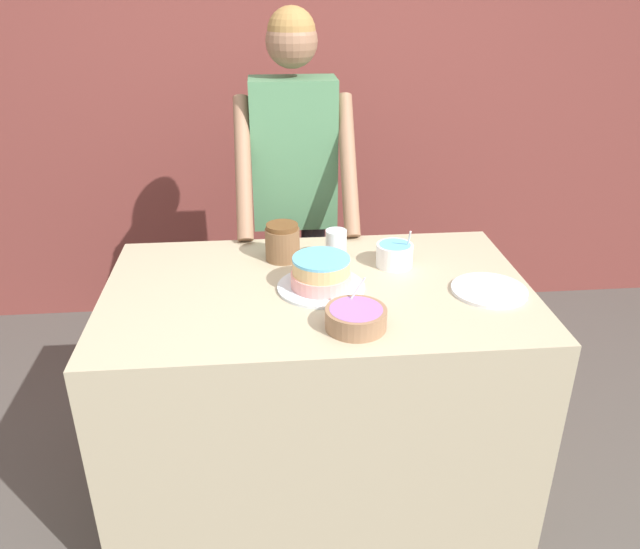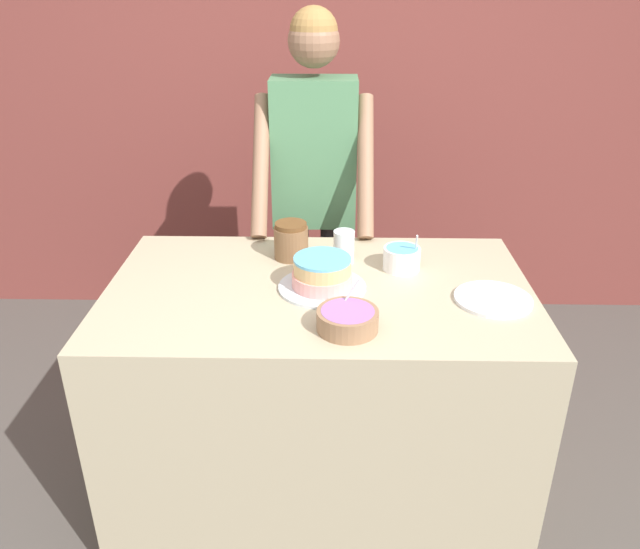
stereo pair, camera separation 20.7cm
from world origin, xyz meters
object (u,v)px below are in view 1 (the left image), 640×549
person_baker (294,172)px  frosting_bowl_purple (356,317)px  drinking_glass (336,245)px  stoneware_jar (282,242)px  cake (321,275)px  ceramic_plate (489,290)px  frosting_bowl_blue (395,254)px

person_baker → frosting_bowl_purple: (0.13, -1.02, -0.15)m
drinking_glass → person_baker: bearing=103.2°
frosting_bowl_purple → stoneware_jar: bearing=111.2°
frosting_bowl_purple → cake: bearing=106.8°
stoneware_jar → frosting_bowl_purple: bearing=-68.8°
cake → frosting_bowl_purple: 0.28m
ceramic_plate → stoneware_jar: stoneware_jar is taller
ceramic_plate → person_baker: bearing=126.4°
drinking_glass → ceramic_plate: 0.58m
cake → ceramic_plate: (0.56, -0.08, -0.05)m
frosting_bowl_purple → frosting_bowl_blue: bearing=64.5°
frosting_bowl_purple → person_baker: bearing=97.2°
frosting_bowl_purple → frosting_bowl_blue: frosting_bowl_blue is taller
drinking_glass → stoneware_jar: (-0.20, 0.03, 0.01)m
cake → stoneware_jar: size_ratio=2.16×
person_baker → drinking_glass: bearing=-76.8°
ceramic_plate → cake: bearing=172.2°
frosting_bowl_purple → stoneware_jar: stoneware_jar is taller
person_baker → frosting_bowl_blue: bearing=-60.8°
cake → frosting_bowl_purple: bearing=-73.2°
cake → drinking_glass: bearing=71.1°
frosting_bowl_blue → drinking_glass: frosting_bowl_blue is taller
ceramic_plate → frosting_bowl_blue: bearing=139.8°
person_baker → stoneware_jar: person_baker is taller
drinking_glass → stoneware_jar: bearing=171.4°
ceramic_plate → stoneware_jar: (-0.69, 0.33, 0.06)m
frosting_bowl_blue → drinking_glass: bearing=162.9°
frosting_bowl_blue → stoneware_jar: frosting_bowl_blue is taller
person_baker → frosting_bowl_blue: size_ratio=11.78×
drinking_glass → frosting_bowl_blue: bearing=-17.1°
person_baker → frosting_bowl_blue: (0.33, -0.60, -0.14)m
frosting_bowl_blue → stoneware_jar: bearing=167.0°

